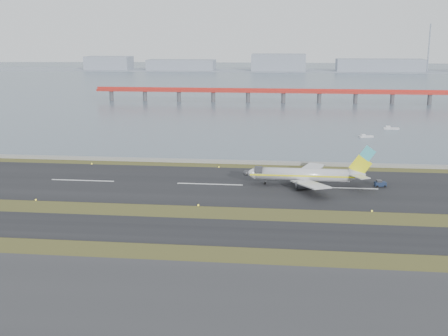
{
  "coord_description": "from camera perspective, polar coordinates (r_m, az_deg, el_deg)",
  "views": [
    {
      "loc": [
        22.74,
        -133.09,
        43.67
      ],
      "look_at": [
        5.22,
        22.0,
        7.13
      ],
      "focal_mm": 45.0,
      "sensor_mm": 36.0,
      "label": 1
    }
  ],
  "objects": [
    {
      "name": "ground",
      "position": [
        141.91,
        -3.11,
        -4.77
      ],
      "size": [
        1000.0,
        1000.0,
        0.0
      ],
      "primitive_type": "plane",
      "color": "#304016",
      "rests_on": "ground"
    },
    {
      "name": "apron_strip",
      "position": [
        92.29,
        -8.94,
        -15.2
      ],
      "size": [
        1000.0,
        50.0,
        0.1
      ],
      "primitive_type": "cube",
      "color": "#2E2E30",
      "rests_on": "ground"
    },
    {
      "name": "taxiway_strip",
      "position": [
        130.7,
        -3.98,
        -6.35
      ],
      "size": [
        1000.0,
        18.0,
        0.1
      ],
      "primitive_type": "cube",
      "color": "black",
      "rests_on": "ground"
    },
    {
      "name": "runway_strip",
      "position": [
        170.35,
        -1.45,
        -1.66
      ],
      "size": [
        1000.0,
        45.0,
        0.1
      ],
      "primitive_type": "cube",
      "color": "black",
      "rests_on": "ground"
    },
    {
      "name": "seawall",
      "position": [
        199.16,
        -0.27,
        0.66
      ],
      "size": [
        1000.0,
        2.5,
        1.0
      ],
      "primitive_type": "cube",
      "color": "gray",
      "rests_on": "ground"
    },
    {
      "name": "bay_water",
      "position": [
        595.13,
        4.29,
        8.93
      ],
      "size": [
        1400.0,
        800.0,
        1.3
      ],
      "primitive_type": "cube",
      "color": "#445362",
      "rests_on": "ground"
    },
    {
      "name": "red_pier",
      "position": [
        384.82,
        6.06,
        7.68
      ],
      "size": [
        260.0,
        5.0,
        10.2
      ],
      "color": "red",
      "rests_on": "ground"
    },
    {
      "name": "far_shoreline",
      "position": [
        754.08,
        5.84,
        10.25
      ],
      "size": [
        1400.0,
        80.0,
        60.5
      ],
      "color": "#8891A0",
      "rests_on": "ground"
    },
    {
      "name": "airliner",
      "position": [
        169.6,
        8.43,
        -0.68
      ],
      "size": [
        38.52,
        32.89,
        12.8
      ],
      "color": "silver",
      "rests_on": "ground"
    },
    {
      "name": "pushback_tug",
      "position": [
        173.63,
        15.57,
        -1.54
      ],
      "size": [
        3.53,
        2.37,
        2.12
      ],
      "rotation": [
        0.0,
        0.0,
        0.14
      ],
      "color": "#15223C",
      "rests_on": "ground"
    },
    {
      "name": "workboat_near",
      "position": [
        257.86,
        14.18,
        3.13
      ],
      "size": [
        6.66,
        4.18,
        1.55
      ],
      "rotation": [
        0.0,
        0.0,
        0.37
      ],
      "color": "silver",
      "rests_on": "ground"
    },
    {
      "name": "workboat_far",
      "position": [
        283.79,
        16.58,
        3.89
      ],
      "size": [
        7.22,
        2.31,
        1.75
      ],
      "rotation": [
        0.0,
        0.0,
        -0.01
      ],
      "color": "silver",
      "rests_on": "ground"
    }
  ]
}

